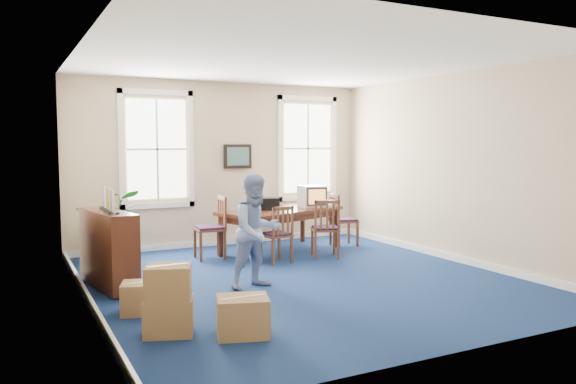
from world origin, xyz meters
name	(u,v)px	position (x,y,z in m)	size (l,w,h in m)	color
floor	(300,279)	(0.00, 0.00, 0.00)	(6.50, 6.50, 0.00)	navy
ceiling	(301,60)	(0.00, 0.00, 3.20)	(6.50, 6.50, 0.00)	white
wall_back	(223,164)	(0.00, 3.25, 1.60)	(6.50, 6.50, 0.00)	tan
wall_front	(464,187)	(0.00, -3.25, 1.60)	(6.50, 6.50, 0.00)	tan
wall_left	(83,177)	(-3.00, 0.00, 1.60)	(6.50, 6.50, 0.00)	tan
wall_right	(456,167)	(3.00, 0.00, 1.60)	(6.50, 6.50, 0.00)	tan
baseboard_back	(224,241)	(0.00, 3.22, 0.06)	(6.00, 0.04, 0.12)	white
baseboard_left	(90,301)	(-2.97, 0.00, 0.06)	(0.04, 6.50, 0.12)	white
baseboard_right	(452,257)	(2.97, 0.00, 0.06)	(0.04, 6.50, 0.12)	white
window_left	(157,149)	(-1.30, 3.23, 1.90)	(1.40, 0.12, 2.20)	white
window_right	(307,148)	(1.90, 3.23, 1.90)	(1.40, 0.12, 2.20)	white
wall_picture	(238,156)	(0.30, 3.20, 1.75)	(0.58, 0.06, 0.48)	black
conference_table	(281,230)	(0.68, 2.04, 0.40)	(2.34, 1.06, 0.80)	#472013
crt_tv	(312,196)	(1.37, 2.09, 1.00)	(0.45, 0.49, 0.41)	#B7B7BC
game_console	(328,205)	(1.69, 2.04, 0.82)	(0.16, 0.20, 0.05)	white
equipment_bag	(266,204)	(0.42, 2.09, 0.91)	(0.44, 0.28, 0.22)	black
chair_near_left	(276,234)	(0.20, 1.24, 0.48)	(0.43, 0.43, 0.97)	brown
chair_near_right	(325,228)	(1.16, 1.24, 0.52)	(0.47, 0.47, 1.04)	brown
chair_end_left	(209,228)	(-0.70, 2.04, 0.55)	(0.49, 0.49, 1.09)	brown
chair_end_right	(344,220)	(2.07, 2.04, 0.51)	(0.46, 0.46, 1.02)	brown
man	(257,231)	(-0.76, -0.14, 0.80)	(0.78, 0.60, 1.59)	#8498CA
credenza	(109,250)	(-2.60, 0.79, 0.53)	(0.39, 1.35, 1.06)	#472013
brochure_rack	(109,200)	(-2.58, 0.79, 1.23)	(0.14, 0.77, 0.34)	#99999E
potted_plant	(111,225)	(-2.25, 2.65, 0.62)	(1.12, 0.97, 1.25)	#1E4D1C
cardboard_boxes	(184,294)	(-2.17, -1.38, 0.39)	(1.36, 1.36, 0.78)	#9B7549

